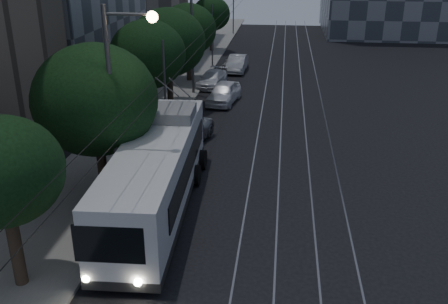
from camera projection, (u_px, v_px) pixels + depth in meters
name	position (u px, v px, depth m)	size (l,w,h in m)	color
ground	(236.00, 225.00, 21.21)	(120.00, 120.00, 0.00)	black
sidewalk	(168.00, 92.00, 40.39)	(5.00, 90.00, 0.15)	gray
tram_rails	(292.00, 97.00, 39.31)	(4.52, 90.00, 0.02)	gray
overhead_wires	(198.00, 51.00, 38.82)	(2.23, 90.00, 6.00)	black
trolleybus	(158.00, 172.00, 21.93)	(3.24, 12.93, 5.63)	silver
pickup_silver	(179.00, 134.00, 29.33)	(2.58, 5.59, 1.55)	gray
car_white_a	(224.00, 93.00, 37.65)	(1.87, 4.64, 1.58)	white
car_white_b	(212.00, 79.00, 42.24)	(1.82, 4.48, 1.30)	white
car_white_c	(237.00, 64.00, 47.30)	(1.59, 4.57, 1.51)	#B2B2B7
car_white_d	(235.00, 62.00, 48.38)	(1.66, 4.13, 1.41)	#B6B6BB
tree_0	(2.00, 172.00, 15.73)	(3.95, 3.95, 6.17)	black
tree_1	(95.00, 100.00, 22.02)	(5.53, 5.53, 7.20)	black
tree_2	(148.00, 55.00, 31.99)	(4.91, 4.91, 6.80)	black
tree_3	(168.00, 42.00, 35.28)	(5.35, 5.35, 7.15)	black
tree_4	(188.00, 30.00, 42.27)	(4.84, 4.84, 6.70)	black
tree_5	(211.00, 14.00, 55.08)	(4.16, 4.16, 6.05)	black
streetlamp_near	(121.00, 94.00, 20.12)	(2.20, 0.44, 8.95)	#505052
streetlamp_far	(197.00, 19.00, 37.89)	(2.38, 0.44, 9.80)	#505052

